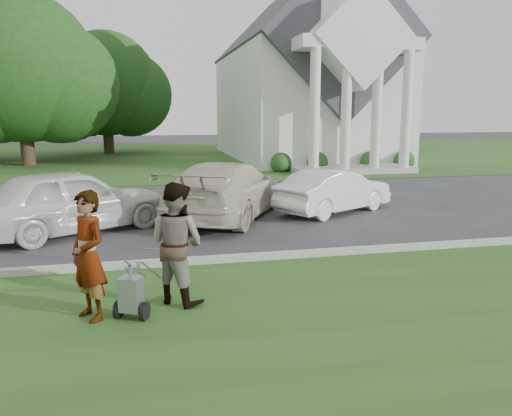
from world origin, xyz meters
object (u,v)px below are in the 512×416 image
object	(u,v)px
church	(303,67)
striping_cart	(131,295)
car_b	(71,201)
car_c	(227,190)
tree_back	(106,89)
person_left	(88,257)
parking_meter_near	(181,230)
person_right	(177,244)
tree_left	(21,75)
car_d	(334,191)

from	to	relation	value
church	striping_cart	bearing A→B (deg)	-113.00
car_b	car_c	world-z (taller)	car_b
tree_back	person_left	bearing A→B (deg)	-86.80
person_left	parking_meter_near	world-z (taller)	person_left
person_left	person_right	bearing A→B (deg)	71.99
striping_cart	car_c	bearing A→B (deg)	94.02
church	tree_left	size ratio (longest dim) A/B	2.27
tree_back	car_c	size ratio (longest dim) A/B	1.69
church	tree_left	distance (m)	17.07
striping_cart	parking_meter_near	world-z (taller)	parking_meter_near
tree_back	tree_left	bearing A→B (deg)	-116.57
tree_back	striping_cart	world-z (taller)	tree_back
tree_left	car_b	distance (m)	19.14
church	parking_meter_near	distance (m)	25.69
car_c	person_right	bearing A→B (deg)	102.24
parking_meter_near	church	bearing A→B (deg)	67.20
car_c	person_left	bearing A→B (deg)	93.52
person_right	tree_left	bearing A→B (deg)	-29.70
tree_back	person_left	distance (m)	32.09
church	car_d	distance (m)	19.44
church	person_left	distance (m)	27.80
tree_back	car_c	distance (m)	25.79
tree_back	person_left	xyz separation A→B (m)	(1.78, -31.82, -3.77)
parking_meter_near	car_b	bearing A→B (deg)	121.50
striping_cart	car_d	distance (m)	9.14
church	parking_meter_near	size ratio (longest dim) A/B	17.11
striping_cart	person_right	size ratio (longest dim) A/B	0.52
car_c	tree_back	bearing A→B (deg)	-50.46
tree_back	person_left	world-z (taller)	tree_back
car_d	car_c	bearing A→B (deg)	61.39
tree_back	person_right	bearing A→B (deg)	-84.40
striping_cart	person_right	xyz separation A→B (m)	(0.72, 0.54, 0.60)
person_left	car_b	bearing A→B (deg)	154.89
tree_back	person_right	size ratio (longest dim) A/B	4.92
parking_meter_near	tree_back	bearing A→B (deg)	96.16
tree_left	person_right	xyz separation A→B (m)	(7.08, -23.42, -4.13)
person_left	church	bearing A→B (deg)	120.64
person_left	person_right	size ratio (longest dim) A/B	0.98
person_left	car_c	size ratio (longest dim) A/B	0.34
church	car_c	xyz separation A→B (m)	(-8.08, -18.14, -5.12)
church	person_right	size ratio (longest dim) A/B	12.34
person_left	tree_left	bearing A→B (deg)	158.53
church	person_left	xyz separation A→B (m)	(-11.23, -24.94, -4.98)
church	person_left	size ratio (longest dim) A/B	12.54
tree_back	car_b	distance (m)	26.34
person_left	parking_meter_near	bearing A→B (deg)	104.36
car_b	tree_back	bearing A→B (deg)	-29.95
striping_cart	tree_left	bearing A→B (deg)	129.20
parking_meter_near	car_b	world-z (taller)	car_b
church	striping_cart	xyz separation A→B (m)	(-10.65, -25.08, -5.56)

